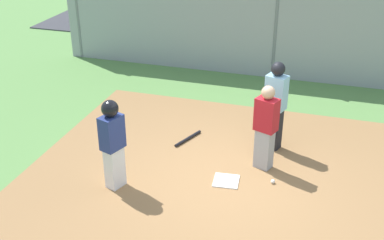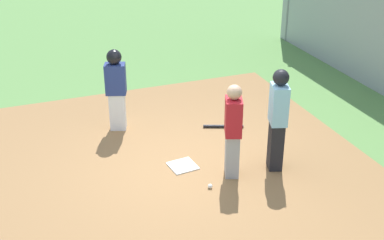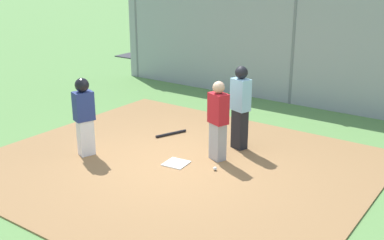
{
  "view_description": "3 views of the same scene",
  "coord_description": "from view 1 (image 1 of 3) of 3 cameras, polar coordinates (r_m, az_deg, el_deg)",
  "views": [
    {
      "loc": [
        -1.52,
        6.99,
        4.79
      ],
      "look_at": [
        0.74,
        -0.36,
        0.95
      ],
      "focal_mm": 45.33,
      "sensor_mm": 36.0,
      "label": 1
    },
    {
      "loc": [
        -7.36,
        2.63,
        4.73
      ],
      "look_at": [
        -0.24,
        -0.08,
        1.01
      ],
      "focal_mm": 49.63,
      "sensor_mm": 36.0,
      "label": 2
    },
    {
      "loc": [
        -5.23,
        6.8,
        3.79
      ],
      "look_at": [
        -0.18,
        -0.29,
        0.89
      ],
      "focal_mm": 44.38,
      "sensor_mm": 36.0,
      "label": 3
    }
  ],
  "objects": [
    {
      "name": "parking_lot",
      "position": [
        17.81,
        11.75,
        10.43
      ],
      "size": [
        18.0,
        5.2,
        0.04
      ],
      "primitive_type": "cube",
      "color": "#38383D",
      "rests_on": "ground_plane"
    },
    {
      "name": "dirt_infield",
      "position": [
        8.6,
        4.04,
        -7.29
      ],
      "size": [
        7.2,
        6.4,
        0.03
      ],
      "primitive_type": "cube",
      "color": "olive",
      "rests_on": "ground_plane"
    },
    {
      "name": "ground_plane",
      "position": [
        8.61,
        4.03,
        -7.37
      ],
      "size": [
        140.0,
        140.0,
        0.0
      ],
      "primitive_type": "plane",
      "color": "#5B8947"
    },
    {
      "name": "parked_car_silver",
      "position": [
        18.64,
        -5.82,
        13.44
      ],
      "size": [
        4.3,
        2.1,
        1.28
      ],
      "rotation": [
        0.0,
        0.0,
        -0.07
      ],
      "color": "#B2B2B7",
      "rests_on": "parking_lot"
    },
    {
      "name": "catcher",
      "position": [
        8.67,
        8.66,
        -0.76
      ],
      "size": [
        0.45,
        0.38,
        1.61
      ],
      "rotation": [
        0.0,
        0.0,
        1.21
      ],
      "color": "#9E9EA3",
      "rests_on": "dirt_infield"
    },
    {
      "name": "home_plate",
      "position": [
        8.59,
        4.04,
        -7.15
      ],
      "size": [
        0.48,
        0.48,
        0.02
      ],
      "primitive_type": "cube",
      "rotation": [
        0.0,
        0.0,
        0.1
      ],
      "color": "white",
      "rests_on": "dirt_infield"
    },
    {
      "name": "umpire",
      "position": [
        9.31,
        9.77,
        1.87
      ],
      "size": [
        0.44,
        0.36,
        1.77
      ],
      "rotation": [
        0.0,
        0.0,
        1.26
      ],
      "color": "black",
      "rests_on": "dirt_infield"
    },
    {
      "name": "runner",
      "position": [
        8.1,
        -9.35,
        -2.23
      ],
      "size": [
        0.37,
        0.44,
        1.61
      ],
      "rotation": [
        0.0,
        0.0,
        2.8
      ],
      "color": "silver",
      "rests_on": "dirt_infield"
    },
    {
      "name": "baseball_bat",
      "position": [
        9.85,
        -0.48,
        -2.19
      ],
      "size": [
        0.35,
        0.75,
        0.06
      ],
      "primitive_type": "cylinder",
      "rotation": [
        0.0,
        1.57,
        4.33
      ],
      "color": "black",
      "rests_on": "dirt_infield"
    },
    {
      "name": "baseball",
      "position": [
        8.62,
        9.49,
        -7.14
      ],
      "size": [
        0.07,
        0.07,
        0.07
      ],
      "primitive_type": "sphere",
      "color": "white",
      "rests_on": "dirt_infield"
    },
    {
      "name": "backstop_fence",
      "position": [
        12.78,
        9.91,
        11.69
      ],
      "size": [
        12.0,
        0.1,
        3.35
      ],
      "color": "#93999E",
      "rests_on": "ground_plane"
    }
  ]
}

